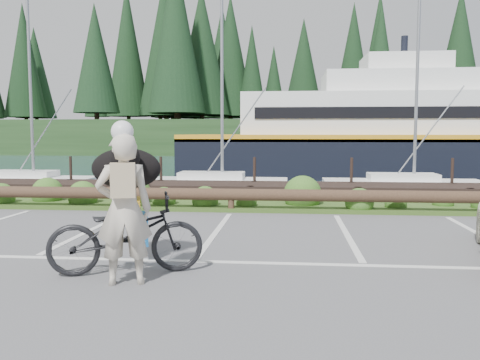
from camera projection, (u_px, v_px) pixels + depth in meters
The scene contains 7 objects.
ground at pixel (199, 255), 8.29m from camera, with size 72.00×72.00×0.00m, color #545457.
harbor_backdrop at pixel (284, 145), 85.97m from camera, with size 170.00×160.00×30.00m.
vegetation_strip at pixel (234, 206), 13.54m from camera, with size 34.00×1.60×0.10m, color #3D5B21.
log_rail at pixel (231, 212), 12.85m from camera, with size 32.00×0.30×0.60m, color #443021, non-canonical shape.
bicycle at pixel (126, 234), 7.17m from camera, with size 0.76×2.17×1.14m, color black.
cyclist at pixel (124, 209), 6.64m from camera, with size 0.73×0.48×1.99m, color beige.
dog at pixel (126, 168), 7.77m from camera, with size 1.09×0.53×0.63m, color black.
Camera 1 is at (1.47, -8.04, 1.99)m, focal length 38.00 mm.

